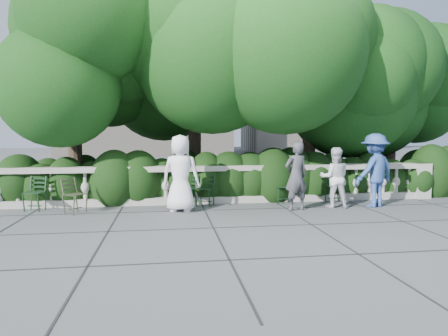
{
  "coord_description": "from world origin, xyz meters",
  "views": [
    {
      "loc": [
        -1.39,
        -8.6,
        1.85
      ],
      "look_at": [
        0.0,
        1.0,
        1.0
      ],
      "focal_mm": 32.0,
      "sensor_mm": 36.0,
      "label": 1
    }
  ],
  "objects": [
    {
      "name": "chair_f",
      "position": [
        3.11,
        1.34,
        0.0
      ],
      "size": [
        0.54,
        0.57,
        0.84
      ],
      "primitive_type": null,
      "rotation": [
        0.0,
        0.0,
        -0.22
      ],
      "color": "black",
      "rests_on": "ground"
    },
    {
      "name": "chair_e",
      "position": [
        1.64,
        1.33,
        0.0
      ],
      "size": [
        0.44,
        0.48,
        0.84
      ],
      "primitive_type": null,
      "rotation": [
        0.0,
        0.0,
        -0.01
      ],
      "color": "black",
      "rests_on": "ground"
    },
    {
      "name": "chair_c",
      "position": [
        -0.5,
        1.28,
        0.0
      ],
      "size": [
        0.61,
        0.63,
        0.84
      ],
      "primitive_type": null,
      "rotation": [
        0.0,
        0.0,
        -0.48
      ],
      "color": "black",
      "rests_on": "ground"
    },
    {
      "name": "chair_weathered",
      "position": [
        -3.37,
        0.78,
        0.0
      ],
      "size": [
        0.65,
        0.64,
        0.84
      ],
      "primitive_type": null,
      "rotation": [
        0.0,
        0.0,
        0.91
      ],
      "color": "black",
      "rests_on": "ground"
    },
    {
      "name": "shrub_hedge",
      "position": [
        0.0,
        3.0,
        0.0
      ],
      "size": [
        15.0,
        2.6,
        1.7
      ],
      "primitive_type": null,
      "color": "black",
      "rests_on": "ground"
    },
    {
      "name": "ground",
      "position": [
        0.0,
        0.0,
        0.0
      ],
      "size": [
        90.0,
        90.0,
        0.0
      ],
      "primitive_type": "plane",
      "color": "#4B4E52",
      "rests_on": "ground"
    },
    {
      "name": "tree_canopy",
      "position": [
        0.69,
        3.19,
        3.96
      ],
      "size": [
        15.04,
        6.52,
        6.78
      ],
      "color": "#3F3023",
      "rests_on": "ground"
    },
    {
      "name": "person_older_blue",
      "position": [
        3.78,
        0.7,
        0.92
      ],
      "size": [
        1.36,
        1.08,
        1.84
      ],
      "primitive_type": "imported",
      "rotation": [
        0.0,
        0.0,
        3.53
      ],
      "color": "#325297",
      "rests_on": "ground"
    },
    {
      "name": "person_casual_man",
      "position": [
        2.74,
        0.74,
        0.75
      ],
      "size": [
        0.85,
        0.74,
        1.5
      ],
      "primitive_type": "imported",
      "rotation": [
        0.0,
        0.0,
        2.87
      ],
      "color": "white",
      "rests_on": "ground"
    },
    {
      "name": "person_woman_grey",
      "position": [
        1.68,
        0.55,
        0.83
      ],
      "size": [
        0.69,
        0.54,
        1.65
      ],
      "primitive_type": "imported",
      "rotation": [
        0.0,
        0.0,
        3.41
      ],
      "color": "#434348",
      "rests_on": "ground"
    },
    {
      "name": "chair_d",
      "position": [
        3.03,
        1.24,
        0.0
      ],
      "size": [
        0.46,
        0.5,
        0.84
      ],
      "primitive_type": null,
      "rotation": [
        0.0,
        0.0,
        0.04
      ],
      "color": "black",
      "rests_on": "ground"
    },
    {
      "name": "balustrade",
      "position": [
        0.0,
        1.8,
        0.49
      ],
      "size": [
        12.0,
        0.44,
        1.0
      ],
      "color": "#9E998E",
      "rests_on": "ground"
    },
    {
      "name": "person_businessman",
      "position": [
        -1.06,
        0.78,
        0.91
      ],
      "size": [
        1.02,
        0.82,
        1.81
      ],
      "primitive_type": "imported",
      "rotation": [
        0.0,
        0.0,
        2.83
      ],
      "color": "white",
      "rests_on": "ground"
    },
    {
      "name": "chair_b",
      "position": [
        -0.92,
        1.31,
        0.0
      ],
      "size": [
        0.56,
        0.58,
        0.84
      ],
      "primitive_type": null,
      "rotation": [
        0.0,
        0.0,
        -0.28
      ],
      "color": "black",
      "rests_on": "ground"
    },
    {
      "name": "chair_a",
      "position": [
        -4.54,
        1.19,
        0.0
      ],
      "size": [
        0.53,
        0.56,
        0.84
      ],
      "primitive_type": null,
      "rotation": [
        0.0,
        0.0,
        -0.21
      ],
      "color": "black",
      "rests_on": "ground"
    }
  ]
}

